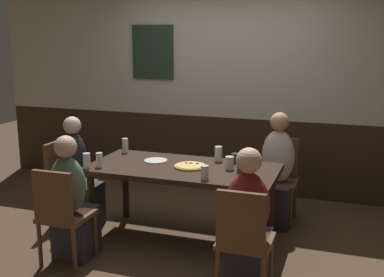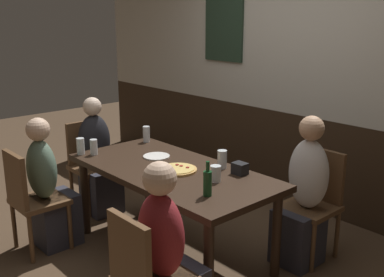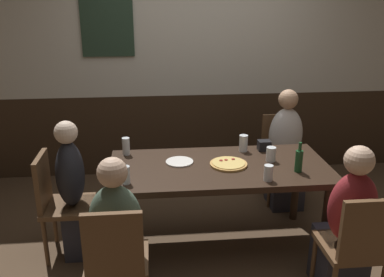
{
  "view_description": "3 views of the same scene",
  "coord_description": "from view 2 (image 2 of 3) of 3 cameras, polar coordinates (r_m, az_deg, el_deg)",
  "views": [
    {
      "loc": [
        1.49,
        -4.06,
        1.96
      ],
      "look_at": [
        0.09,
        0.02,
        1.02
      ],
      "focal_mm": 44.2,
      "sensor_mm": 36.0,
      "label": 1
    },
    {
      "loc": [
        2.7,
        -2.21,
        1.94
      ],
      "look_at": [
        0.16,
        0.07,
        1.01
      ],
      "focal_mm": 43.15,
      "sensor_mm": 36.0,
      "label": 2
    },
    {
      "loc": [
        -0.53,
        -3.11,
        2.08
      ],
      "look_at": [
        -0.23,
        -0.06,
        1.0
      ],
      "focal_mm": 39.12,
      "sensor_mm": 36.0,
      "label": 3
    }
  ],
  "objects": [
    {
      "name": "ground_plane",
      "position": [
        3.99,
        -2.42,
        -13.81
      ],
      "size": [
        12.0,
        12.0,
        0.0
      ],
      "primitive_type": "plane",
      "color": "#4C3826"
    },
    {
      "name": "plate_white_large",
      "position": [
        3.98,
        -4.41,
        -2.21
      ],
      "size": [
        0.23,
        0.23,
        0.01
      ],
      "primitive_type": "cylinder",
      "color": "white",
      "rests_on": "dining_table"
    },
    {
      "name": "chair_head_west",
      "position": [
        4.8,
        -12.55,
        -2.59
      ],
      "size": [
        0.4,
        0.4,
        0.88
      ],
      "color": "brown",
      "rests_on": "ground_plane"
    },
    {
      "name": "chair_left_near",
      "position": [
        4.01,
        -19.37,
        -6.72
      ],
      "size": [
        0.4,
        0.4,
        0.88
      ],
      "color": "brown",
      "rests_on": "ground_plane"
    },
    {
      "name": "tumbler_short",
      "position": [
        3.4,
        2.93,
        -4.5
      ],
      "size": [
        0.08,
        0.08,
        0.12
      ],
      "color": "silver",
      "rests_on": "dining_table"
    },
    {
      "name": "tumbler_water",
      "position": [
        4.44,
        -5.66,
        0.41
      ],
      "size": [
        0.07,
        0.07,
        0.15
      ],
      "color": "silver",
      "rests_on": "dining_table"
    },
    {
      "name": "pint_glass_pale",
      "position": [
        3.25,
        -3.32,
        -5.35
      ],
      "size": [
        0.07,
        0.07,
        0.12
      ],
      "color": "silver",
      "rests_on": "dining_table"
    },
    {
      "name": "chair_right_near",
      "position": [
        2.76,
        -5.77,
        -16.43
      ],
      "size": [
        0.4,
        0.4,
        0.88
      ],
      "color": "brown",
      "rests_on": "ground_plane"
    },
    {
      "name": "beer_glass_half",
      "position": [
        4.15,
        -13.6,
        -1.07
      ],
      "size": [
        0.07,
        0.07,
        0.15
      ],
      "color": "silver",
      "rests_on": "dining_table"
    },
    {
      "name": "wall_back",
      "position": [
        4.76,
        12.94,
        7.2
      ],
      "size": [
        6.4,
        0.13,
        2.6
      ],
      "color": "#332316",
      "rests_on": "ground_plane"
    },
    {
      "name": "dining_table",
      "position": [
        3.72,
        -2.54,
        -4.89
      ],
      "size": [
        1.79,
        0.86,
        0.74
      ],
      "color": "black",
      "rests_on": "ground_plane"
    },
    {
      "name": "beer_bottle_green",
      "position": [
        3.13,
        1.93,
        -5.45
      ],
      "size": [
        0.06,
        0.06,
        0.24
      ],
      "color": "#194723",
      "rests_on": "dining_table"
    },
    {
      "name": "person_right_far",
      "position": [
        3.76,
        13.59,
        -7.66
      ],
      "size": [
        0.34,
        0.37,
        1.19
      ],
      "color": "#2D2D38",
      "rests_on": "ground_plane"
    },
    {
      "name": "beer_glass_tall",
      "position": [
        3.68,
        3.74,
        -2.68
      ],
      "size": [
        0.08,
        0.08,
        0.15
      ],
      "color": "silver",
      "rests_on": "dining_table"
    },
    {
      "name": "person_left_near",
      "position": [
        4.08,
        -17.24,
        -6.47
      ],
      "size": [
        0.34,
        0.37,
        1.13
      ],
      "color": "#2D2D38",
      "rests_on": "ground_plane"
    },
    {
      "name": "pizza",
      "position": [
        3.63,
        -1.79,
        -3.84
      ],
      "size": [
        0.31,
        0.31,
        0.03
      ],
      "color": "tan",
      "rests_on": "dining_table"
    },
    {
      "name": "condiment_caddy",
      "position": [
        3.57,
        5.94,
        -3.71
      ],
      "size": [
        0.11,
        0.09,
        0.09
      ],
      "primitive_type": "cube",
      "color": "black",
      "rests_on": "dining_table"
    },
    {
      "name": "chair_right_far",
      "position": [
        3.88,
        14.94,
        -7.09
      ],
      "size": [
        0.4,
        0.4,
        0.88
      ],
      "color": "brown",
      "rests_on": "ground_plane"
    },
    {
      "name": "highball_clear",
      "position": [
        4.11,
        -12.04,
        -1.17
      ],
      "size": [
        0.06,
        0.06,
        0.14
      ],
      "color": "silver",
      "rests_on": "dining_table"
    },
    {
      "name": "person_head_west",
      "position": [
        4.67,
        -11.55,
        -3.19
      ],
      "size": [
        0.37,
        0.34,
        1.16
      ],
      "color": "#2D2D38",
      "rests_on": "ground_plane"
    },
    {
      "name": "person_right_near",
      "position": [
        2.84,
        -3.04,
        -15.51
      ],
      "size": [
        0.34,
        0.37,
        1.15
      ],
      "color": "#2D2D38",
      "rests_on": "ground_plane"
    }
  ]
}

